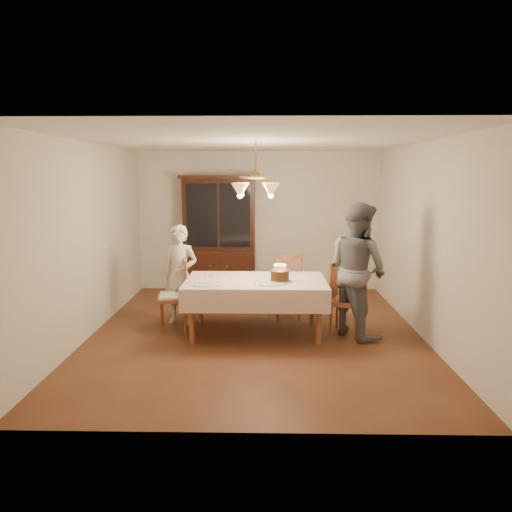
{
  "coord_description": "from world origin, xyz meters",
  "views": [
    {
      "loc": [
        0.12,
        -6.05,
        2.16
      ],
      "look_at": [
        0.0,
        0.2,
        1.05
      ],
      "focal_mm": 32.0,
      "sensor_mm": 36.0,
      "label": 1
    }
  ],
  "objects_px": {
    "dining_table": "(256,285)",
    "birthday_cake": "(280,276)",
    "chair_far_side": "(284,290)",
    "china_hutch": "(220,237)",
    "elderly_woman": "(180,275)"
  },
  "relations": [
    {
      "from": "birthday_cake",
      "to": "chair_far_side",
      "type": "bearing_deg",
      "value": 82.9
    },
    {
      "from": "china_hutch",
      "to": "elderly_woman",
      "type": "relative_size",
      "value": 1.48
    },
    {
      "from": "dining_table",
      "to": "elderly_woman",
      "type": "distance_m",
      "value": 1.19
    },
    {
      "from": "chair_far_side",
      "to": "birthday_cake",
      "type": "bearing_deg",
      "value": -97.1
    },
    {
      "from": "chair_far_side",
      "to": "elderly_woman",
      "type": "relative_size",
      "value": 0.68
    },
    {
      "from": "chair_far_side",
      "to": "birthday_cake",
      "type": "height_order",
      "value": "chair_far_side"
    },
    {
      "from": "china_hutch",
      "to": "elderly_woman",
      "type": "bearing_deg",
      "value": -102.22
    },
    {
      "from": "china_hutch",
      "to": "chair_far_side",
      "type": "relative_size",
      "value": 2.16
    },
    {
      "from": "dining_table",
      "to": "chair_far_side",
      "type": "xyz_separation_m",
      "value": [
        0.42,
        0.7,
        -0.24
      ]
    },
    {
      "from": "china_hutch",
      "to": "elderly_woman",
      "type": "height_order",
      "value": "china_hutch"
    },
    {
      "from": "dining_table",
      "to": "birthday_cake",
      "type": "relative_size",
      "value": 6.33
    },
    {
      "from": "chair_far_side",
      "to": "birthday_cake",
      "type": "distance_m",
      "value": 0.88
    },
    {
      "from": "china_hutch",
      "to": "elderly_woman",
      "type": "distance_m",
      "value": 1.91
    },
    {
      "from": "dining_table",
      "to": "elderly_woman",
      "type": "xyz_separation_m",
      "value": [
        -1.11,
        0.41,
        0.05
      ]
    },
    {
      "from": "chair_far_side",
      "to": "dining_table",
      "type": "bearing_deg",
      "value": -121.14
    }
  ]
}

